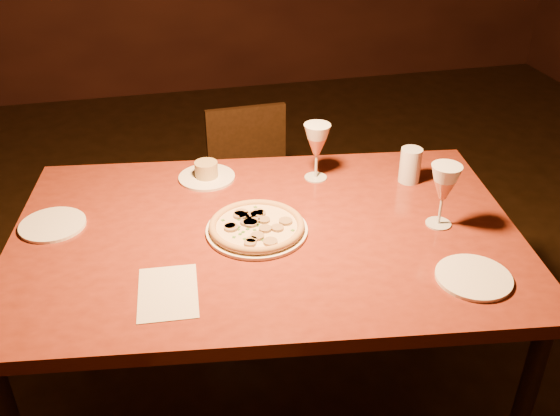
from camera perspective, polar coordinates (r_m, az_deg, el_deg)
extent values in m
cube|color=maroon|center=(1.89, -1.31, -2.61)|extent=(1.64, 1.17, 0.04)
cylinder|color=black|center=(2.54, -17.83, -5.61)|extent=(0.05, 0.05, 0.77)
cylinder|color=black|center=(2.60, 13.63, -4.02)|extent=(0.05, 0.05, 0.77)
cube|color=black|center=(2.88, -2.23, 1.05)|extent=(0.39, 0.39, 0.04)
cube|color=black|center=(2.94, -3.08, 5.99)|extent=(0.37, 0.04, 0.36)
cylinder|color=black|center=(2.84, -4.43, -4.47)|extent=(0.03, 0.03, 0.38)
cylinder|color=black|center=(3.09, -5.52, -1.30)|extent=(0.03, 0.03, 0.38)
cylinder|color=black|center=(2.90, 1.44, -3.58)|extent=(0.03, 0.03, 0.38)
cylinder|color=black|center=(3.14, -0.10, -0.54)|extent=(0.03, 0.03, 0.38)
cylinder|color=white|center=(1.87, -2.13, -2.03)|extent=(0.31, 0.31, 0.01)
cylinder|color=beige|center=(1.87, -2.14, -1.75)|extent=(0.28, 0.28, 0.01)
torus|color=tan|center=(1.86, -2.14, -1.60)|extent=(0.29, 0.29, 0.02)
cylinder|color=white|center=(2.17, -6.71, 2.82)|extent=(0.19, 0.19, 0.01)
cylinder|color=tan|center=(2.16, -6.76, 3.54)|extent=(0.08, 0.08, 0.05)
cylinder|color=silver|center=(2.16, 11.82, 3.85)|extent=(0.07, 0.07, 0.12)
cylinder|color=white|center=(2.02, -20.07, -1.45)|extent=(0.20, 0.20, 0.01)
cylinder|color=white|center=(1.76, 17.28, -6.07)|extent=(0.20, 0.20, 0.01)
cube|color=beige|center=(1.67, -10.21, -7.60)|extent=(0.17, 0.24, 0.00)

